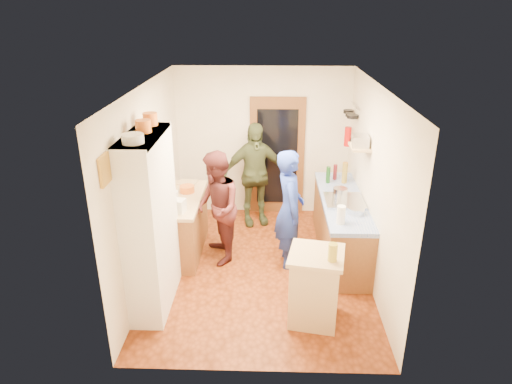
{
  "coord_description": "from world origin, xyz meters",
  "views": [
    {
      "loc": [
        0.12,
        -5.67,
        3.55
      ],
      "look_at": [
        -0.06,
        0.15,
        1.13
      ],
      "focal_mm": 32.0,
      "sensor_mm": 36.0,
      "label": 1
    }
  ],
  "objects_px": {
    "hutch_body": "(151,223)",
    "person_hob": "(292,210)",
    "right_counter_base": "(340,228)",
    "person_left": "(218,207)",
    "person_back": "(255,174)",
    "island_base": "(315,289)"
  },
  "relations": [
    {
      "from": "island_base",
      "to": "right_counter_base",
      "type": "bearing_deg",
      "value": 71.96
    },
    {
      "from": "person_left",
      "to": "person_back",
      "type": "xyz_separation_m",
      "value": [
        0.49,
        1.22,
        0.05
      ]
    },
    {
      "from": "person_hob",
      "to": "person_left",
      "type": "xyz_separation_m",
      "value": [
        -1.06,
        0.12,
        -0.03
      ]
    },
    {
      "from": "hutch_body",
      "to": "person_hob",
      "type": "bearing_deg",
      "value": 28.9
    },
    {
      "from": "person_hob",
      "to": "hutch_body",
      "type": "bearing_deg",
      "value": 113.74
    },
    {
      "from": "person_left",
      "to": "person_back",
      "type": "bearing_deg",
      "value": 142.44
    },
    {
      "from": "person_hob",
      "to": "person_left",
      "type": "height_order",
      "value": "person_hob"
    },
    {
      "from": "right_counter_base",
      "to": "person_hob",
      "type": "distance_m",
      "value": 0.94
    },
    {
      "from": "hutch_body",
      "to": "person_back",
      "type": "relative_size",
      "value": 1.24
    },
    {
      "from": "right_counter_base",
      "to": "person_back",
      "type": "distance_m",
      "value": 1.72
    },
    {
      "from": "hutch_body",
      "to": "person_left",
      "type": "xyz_separation_m",
      "value": [
        0.69,
        1.08,
        -0.27
      ]
    },
    {
      "from": "person_hob",
      "to": "person_left",
      "type": "distance_m",
      "value": 1.07
    },
    {
      "from": "hutch_body",
      "to": "person_hob",
      "type": "xyz_separation_m",
      "value": [
        1.74,
        0.96,
        -0.24
      ]
    },
    {
      "from": "right_counter_base",
      "to": "person_left",
      "type": "relative_size",
      "value": 1.32
    },
    {
      "from": "hutch_body",
      "to": "right_counter_base",
      "type": "height_order",
      "value": "hutch_body"
    },
    {
      "from": "right_counter_base",
      "to": "person_hob",
      "type": "xyz_separation_m",
      "value": [
        -0.76,
        -0.34,
        0.44
      ]
    },
    {
      "from": "person_hob",
      "to": "island_base",
      "type": "bearing_deg",
      "value": -175.17
    },
    {
      "from": "island_base",
      "to": "person_back",
      "type": "xyz_separation_m",
      "value": [
        -0.8,
        2.62,
        0.46
      ]
    },
    {
      "from": "right_counter_base",
      "to": "island_base",
      "type": "relative_size",
      "value": 2.56
    },
    {
      "from": "hutch_body",
      "to": "right_counter_base",
      "type": "distance_m",
      "value": 2.9
    },
    {
      "from": "person_back",
      "to": "person_left",
      "type": "bearing_deg",
      "value": -127.67
    },
    {
      "from": "hutch_body",
      "to": "right_counter_base",
      "type": "bearing_deg",
      "value": 27.47
    }
  ]
}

